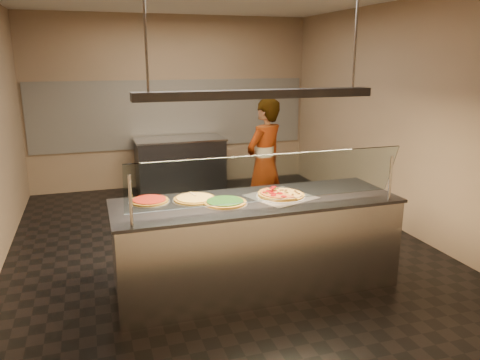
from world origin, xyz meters
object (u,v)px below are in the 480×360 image
object	(u,v)px
serving_counter	(256,244)
worker	(265,163)
pizza_spinach	(225,202)
prep_table	(180,164)
half_pizza_sausage	(291,193)
perforated_tray	(281,196)
heat_lamp_housing	(258,94)
pizza_cheese	(195,199)
sneeze_guard	(270,179)
half_pizza_pepperoni	(270,194)
pizza_tomato	(149,200)
pizza_spatula	(198,195)

from	to	relation	value
serving_counter	worker	xyz separation A→B (m)	(0.74, 1.72, 0.41)
pizza_spinach	prep_table	size ratio (longest dim) A/B	0.28
half_pizza_sausage	worker	size ratio (longest dim) A/B	0.29
prep_table	pizza_spinach	bearing A→B (deg)	-94.40
worker	prep_table	bearing A→B (deg)	-99.48
perforated_tray	heat_lamp_housing	size ratio (longest dim) A/B	0.31
half_pizza_sausage	pizza_cheese	world-z (taller)	half_pizza_sausage
perforated_tray	half_pizza_sausage	size ratio (longest dim) A/B	1.39
heat_lamp_housing	prep_table	bearing A→B (deg)	90.59
perforated_tray	heat_lamp_housing	xyz separation A→B (m)	(-0.26, -0.01, 1.01)
worker	sneeze_guard	bearing A→B (deg)	40.23
worker	half_pizza_pepperoni	bearing A→B (deg)	40.92
serving_counter	half_pizza_pepperoni	xyz separation A→B (m)	(0.15, 0.01, 0.50)
pizza_tomato	heat_lamp_housing	size ratio (longest dim) A/B	0.17
pizza_spinach	heat_lamp_housing	bearing A→B (deg)	6.95
pizza_cheese	heat_lamp_housing	xyz separation A→B (m)	(0.58, -0.17, 1.01)
sneeze_guard	pizza_cheese	size ratio (longest dim) A/B	5.86
pizza_tomato	sneeze_guard	bearing A→B (deg)	-30.31
pizza_spatula	heat_lamp_housing	xyz separation A→B (m)	(0.54, -0.23, 0.99)
pizza_spinach	pizza_spatula	xyz separation A→B (m)	(-0.20, 0.27, 0.01)
perforated_tray	pizza_cheese	size ratio (longest dim) A/B	1.62
worker	heat_lamp_housing	xyz separation A→B (m)	(-0.74, -1.72, 1.07)
prep_table	serving_counter	bearing A→B (deg)	-89.41
worker	perforated_tray	bearing A→B (deg)	44.31
sneeze_guard	worker	xyz separation A→B (m)	(0.74, 2.06, -0.35)
perforated_tray	pizza_tomato	xyz separation A→B (m)	(-1.27, 0.24, 0.01)
half_pizza_sausage	pizza_spinach	world-z (taller)	half_pizza_sausage
serving_counter	half_pizza_sausage	bearing A→B (deg)	1.59
sneeze_guard	pizza_cheese	world-z (taller)	sneeze_guard
half_pizza_pepperoni	pizza_tomato	size ratio (longest dim) A/B	1.29
sneeze_guard	pizza_tomato	bearing A→B (deg)	149.69
half_pizza_pepperoni	half_pizza_sausage	xyz separation A→B (m)	(0.22, -0.00, -0.01)
sneeze_guard	pizza_spinach	bearing A→B (deg)	137.89
sneeze_guard	worker	world-z (taller)	worker
heat_lamp_housing	half_pizza_pepperoni	bearing A→B (deg)	4.40
pizza_tomato	heat_lamp_housing	world-z (taller)	heat_lamp_housing
half_pizza_sausage	pizza_cheese	size ratio (longest dim) A/B	1.17
sneeze_guard	perforated_tray	distance (m)	0.53
worker	pizza_tomato	bearing A→B (deg)	9.99
sneeze_guard	half_pizza_sausage	distance (m)	0.58
perforated_tray	heat_lamp_housing	world-z (taller)	heat_lamp_housing
half_pizza_sausage	heat_lamp_housing	xyz separation A→B (m)	(-0.37, -0.01, 0.99)
half_pizza_sausage	prep_table	size ratio (longest dim) A/B	0.33
serving_counter	pizza_spinach	world-z (taller)	pizza_spinach
pizza_spatula	prep_table	world-z (taller)	pizza_spatula
pizza_tomato	heat_lamp_housing	xyz separation A→B (m)	(1.01, -0.25, 1.01)
half_pizza_pepperoni	pizza_spinach	world-z (taller)	half_pizza_pepperoni
pizza_tomato	heat_lamp_housing	bearing A→B (deg)	-13.77
prep_table	worker	xyz separation A→B (m)	(0.78, -2.08, 0.41)
serving_counter	pizza_spatula	size ratio (longest dim) A/B	12.16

